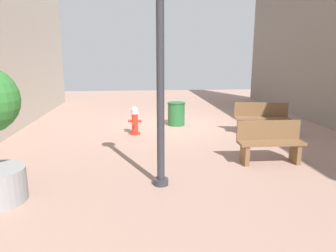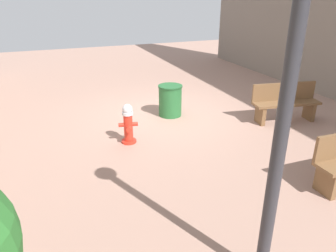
# 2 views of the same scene
# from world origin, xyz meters

# --- Properties ---
(ground_plane) EXTENTS (23.40, 23.40, 0.00)m
(ground_plane) POSITION_xyz_m (0.00, 0.00, 0.00)
(ground_plane) COLOR #9E7A6B
(fire_hydrant) EXTENTS (0.42, 0.39, 0.87)m
(fire_hydrant) POSITION_xyz_m (1.38, 1.34, 0.44)
(fire_hydrant) COLOR red
(fire_hydrant) RESTS_ON ground_plane
(bench_near) EXTENTS (1.73, 0.72, 0.95)m
(bench_near) POSITION_xyz_m (-2.60, 1.52, 0.50)
(bench_near) COLOR brown
(bench_near) RESTS_ON ground_plane
(street_lamp) EXTENTS (0.36, 0.36, 3.68)m
(street_lamp) POSITION_xyz_m (0.88, 5.33, 2.30)
(street_lamp) COLOR #2D2D33
(street_lamp) RESTS_ON ground_plane
(trash_bin) EXTENTS (0.62, 0.62, 0.81)m
(trash_bin) POSITION_xyz_m (-0.07, 0.14, 0.41)
(trash_bin) COLOR #266633
(trash_bin) RESTS_ON ground_plane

